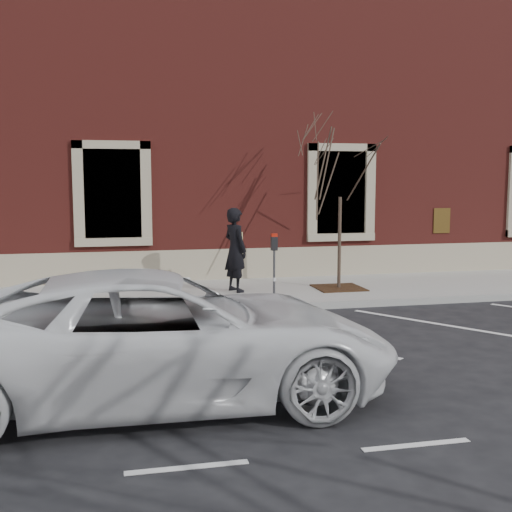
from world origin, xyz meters
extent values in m
plane|color=#28282B|center=(0.00, 0.00, 0.00)|extent=(120.00, 120.00, 0.00)
cube|color=#A9A79F|center=(0.00, 1.75, 0.07)|extent=(40.00, 3.50, 0.15)
cube|color=#9E9E99|center=(0.00, -0.05, 0.07)|extent=(40.00, 0.12, 0.15)
cube|color=maroon|center=(0.00, 7.75, 4.00)|extent=(40.00, 8.50, 8.00)
cube|color=#9E9279|center=(0.00, 3.53, 0.55)|extent=(40.00, 0.06, 0.80)
cube|color=black|center=(-3.00, 3.65, 2.40)|extent=(1.40, 0.30, 2.20)
cube|color=#9E9279|center=(-3.00, 3.48, 1.20)|extent=(1.90, 0.20, 0.20)
cube|color=black|center=(3.00, 3.65, 2.40)|extent=(1.40, 0.30, 2.20)
cube|color=#9E9279|center=(3.00, 3.48, 1.20)|extent=(1.90, 0.20, 0.20)
imported|color=black|center=(-0.25, 1.65, 1.13)|extent=(0.71, 0.84, 1.96)
cylinder|color=#595B60|center=(0.28, 0.12, 0.71)|extent=(0.05, 0.05, 1.12)
cube|color=black|center=(0.28, 0.12, 1.41)|extent=(0.13, 0.10, 0.29)
cube|color=red|center=(0.28, 0.12, 1.59)|extent=(0.12, 0.10, 0.07)
cube|color=white|center=(0.28, 0.07, 0.65)|extent=(0.06, 0.00, 0.08)
cube|color=#3E2714|center=(2.25, 1.50, 0.16)|extent=(1.12, 1.12, 0.03)
cylinder|color=#46362A|center=(2.25, 1.50, 1.24)|extent=(0.08, 0.08, 2.19)
imported|color=silver|center=(-2.49, -5.02, 0.82)|extent=(5.92, 2.78, 1.64)
camera|label=1|loc=(-3.05, -12.89, 2.77)|focal=45.00mm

